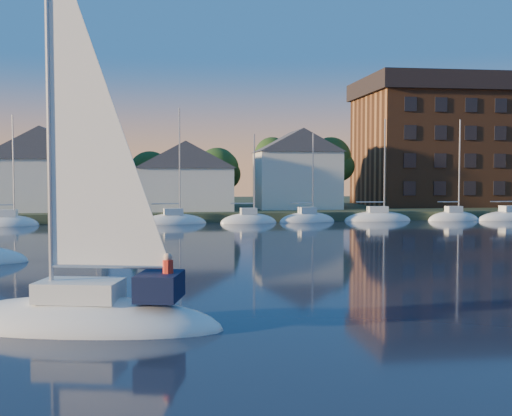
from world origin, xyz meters
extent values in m
plane|color=black|center=(0.00, 0.00, 0.00)|extent=(260.00, 260.00, 0.00)
cube|color=#2E3921|center=(0.00, 75.00, 0.00)|extent=(160.00, 50.00, 2.00)
cube|color=brown|center=(0.00, 52.00, 0.00)|extent=(120.00, 3.00, 1.00)
cube|color=silver|center=(-22.00, 58.00, 4.00)|extent=(13.00, 9.00, 6.00)
cube|color=silver|center=(-6.00, 57.00, 3.50)|extent=(11.00, 8.00, 5.00)
cube|color=silver|center=(8.00, 59.00, 4.50)|extent=(10.00, 8.00, 7.00)
cube|color=brown|center=(34.00, 65.00, 8.50)|extent=(30.00, 16.00, 15.00)
cube|color=black|center=(34.00, 65.00, 17.20)|extent=(31.00, 17.00, 2.40)
cylinder|color=#3D291C|center=(-26.00, 63.00, 2.75)|extent=(0.50, 0.50, 3.50)
sphere|color=#1D3C16|center=(-26.00, 63.00, 7.20)|extent=(5.40, 5.40, 5.40)
cylinder|color=#3D291C|center=(-18.00, 63.00, 2.75)|extent=(0.50, 0.50, 3.50)
sphere|color=#1D3C16|center=(-18.00, 63.00, 7.20)|extent=(5.40, 5.40, 5.40)
cylinder|color=#3D291C|center=(-10.00, 63.00, 2.75)|extent=(0.50, 0.50, 3.50)
sphere|color=#1D3C16|center=(-10.00, 63.00, 7.20)|extent=(5.40, 5.40, 5.40)
cylinder|color=#3D291C|center=(-2.00, 63.00, 2.75)|extent=(0.50, 0.50, 3.50)
sphere|color=#1D3C16|center=(-2.00, 63.00, 7.20)|extent=(5.40, 5.40, 5.40)
cylinder|color=#3D291C|center=(6.00, 63.00, 2.75)|extent=(0.50, 0.50, 3.50)
sphere|color=#1D3C16|center=(6.00, 63.00, 7.20)|extent=(5.40, 5.40, 5.40)
cylinder|color=#3D291C|center=(14.00, 63.00, 2.75)|extent=(0.50, 0.50, 3.50)
sphere|color=#1D3C16|center=(14.00, 63.00, 7.20)|extent=(5.40, 5.40, 5.40)
cylinder|color=#3D291C|center=(22.00, 63.00, 2.75)|extent=(0.50, 0.50, 3.50)
sphere|color=#1D3C16|center=(22.00, 63.00, 7.20)|extent=(5.40, 5.40, 5.40)
cylinder|color=#3D291C|center=(30.00, 63.00, 2.75)|extent=(0.50, 0.50, 3.50)
sphere|color=#1D3C16|center=(30.00, 63.00, 7.20)|extent=(5.40, 5.40, 5.40)
cylinder|color=#3D291C|center=(38.00, 63.00, 2.75)|extent=(0.50, 0.50, 3.50)
sphere|color=#1D3C16|center=(38.00, 63.00, 7.20)|extent=(5.40, 5.40, 5.40)
ellipsoid|color=white|center=(-24.00, 49.00, 0.00)|extent=(7.50, 2.40, 2.20)
cube|color=white|center=(-24.00, 49.00, 1.30)|extent=(2.10, 1.32, 0.70)
cylinder|color=#A5A8AD|center=(-23.25, 49.00, 5.95)|extent=(0.16, 0.16, 10.00)
cylinder|color=#A5A8AD|center=(-24.82, 49.00, 2.15)|extent=(3.15, 0.12, 0.12)
ellipsoid|color=white|center=(-16.00, 49.00, 0.00)|extent=(7.50, 2.40, 2.20)
cube|color=white|center=(-16.00, 49.00, 1.30)|extent=(2.10, 1.32, 0.70)
cylinder|color=#A5A8AD|center=(-15.25, 49.00, 5.95)|extent=(0.16, 0.16, 10.00)
cylinder|color=#A5A8AD|center=(-16.82, 49.00, 2.15)|extent=(3.15, 0.12, 0.12)
ellipsoid|color=white|center=(-8.00, 49.00, 0.00)|extent=(7.50, 2.40, 2.20)
cube|color=white|center=(-8.00, 49.00, 1.30)|extent=(2.10, 1.32, 0.70)
cylinder|color=#A5A8AD|center=(-7.25, 49.00, 5.95)|extent=(0.16, 0.16, 10.00)
cylinder|color=#A5A8AD|center=(-8.82, 49.00, 2.15)|extent=(3.15, 0.12, 0.12)
ellipsoid|color=white|center=(0.00, 49.00, 0.00)|extent=(7.50, 2.40, 2.20)
cube|color=white|center=(0.00, 49.00, 1.30)|extent=(2.10, 1.32, 0.70)
cylinder|color=#A5A8AD|center=(0.75, 49.00, 5.95)|extent=(0.16, 0.16, 10.00)
cylinder|color=#A5A8AD|center=(-0.82, 49.00, 2.15)|extent=(3.15, 0.12, 0.12)
ellipsoid|color=white|center=(8.00, 49.00, 0.00)|extent=(7.50, 2.40, 2.20)
cube|color=white|center=(8.00, 49.00, 1.30)|extent=(2.10, 1.32, 0.70)
cylinder|color=#A5A8AD|center=(8.75, 49.00, 5.95)|extent=(0.16, 0.16, 10.00)
cylinder|color=#A5A8AD|center=(7.17, 49.00, 2.15)|extent=(3.15, 0.12, 0.12)
ellipsoid|color=white|center=(16.00, 49.00, 0.00)|extent=(7.50, 2.40, 2.20)
cube|color=white|center=(16.00, 49.00, 1.30)|extent=(2.10, 1.32, 0.70)
cylinder|color=#A5A8AD|center=(16.75, 49.00, 5.95)|extent=(0.16, 0.16, 10.00)
cylinder|color=#A5A8AD|center=(15.18, 49.00, 2.15)|extent=(3.15, 0.12, 0.12)
ellipsoid|color=white|center=(24.00, 49.00, 0.00)|extent=(7.50, 2.40, 2.20)
cube|color=white|center=(24.00, 49.00, 1.30)|extent=(2.10, 1.32, 0.70)
cylinder|color=#A5A8AD|center=(24.75, 49.00, 5.95)|extent=(0.16, 0.16, 10.00)
cylinder|color=#A5A8AD|center=(23.18, 49.00, 2.15)|extent=(3.15, 0.12, 0.12)
cylinder|color=#A5A8AD|center=(31.18, 49.00, 2.15)|extent=(3.15, 0.12, 0.12)
ellipsoid|color=white|center=(-11.17, 2.68, 0.00)|extent=(10.51, 5.41, 2.20)
cube|color=white|center=(-11.17, 2.68, 1.30)|extent=(3.14, 2.37, 0.70)
cylinder|color=#A5A8AD|center=(-12.15, 2.91, 7.65)|extent=(0.16, 0.16, 13.39)
cylinder|color=#A5A8AD|center=(-10.10, 2.43, 2.15)|extent=(4.14, 1.07, 0.12)
cube|color=black|center=(-8.43, 2.05, 1.50)|extent=(1.80, 2.21, 0.90)
camera|label=1|loc=(-8.17, -19.92, 5.34)|focal=45.00mm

